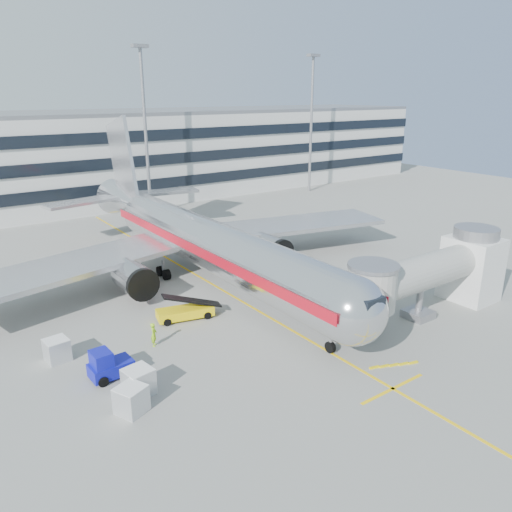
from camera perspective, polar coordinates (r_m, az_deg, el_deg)
ground at (r=44.30m, az=1.24°, el=-6.85°), size 180.00×180.00×0.00m
lead_in_line at (r=51.99m, az=-5.39°, el=-3.02°), size 0.25×70.00×0.01m
stop_bar at (r=35.51m, az=15.37°, el=-14.41°), size 6.00×0.25×0.01m
main_jet at (r=52.05m, az=-6.49°, el=1.89°), size 50.95×48.70×16.06m
jet_bridge at (r=46.04m, az=19.70°, el=-1.76°), size 17.80×4.50×7.00m
terminal at (r=93.81m, az=-20.84°, el=10.35°), size 150.00×24.25×15.60m
light_mast_centre at (r=80.81m, az=-12.61°, el=15.05°), size 2.40×1.20×25.45m
light_mast_east at (r=99.36m, az=6.37°, el=15.88°), size 2.40×1.20×25.45m
belt_loader at (r=43.92m, az=-8.11°, el=-6.28°), size 5.23×2.83×2.44m
baggage_tug at (r=36.42m, az=-16.54°, el=-11.93°), size 2.95×1.96×2.16m
cargo_container_left at (r=34.24m, az=-13.26°, el=-13.79°), size 1.94×1.94×1.80m
cargo_container_right at (r=39.85m, az=-21.79°, el=-9.93°), size 1.74×1.74×1.68m
cargo_container_front at (r=32.67m, az=-14.07°, el=-15.62°), size 2.15×2.15×1.74m
ramp_worker at (r=39.81m, az=-11.60°, el=-8.77°), size 0.78×0.83×1.90m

